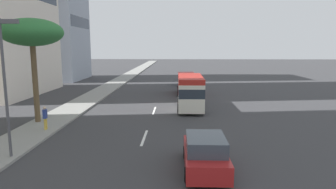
% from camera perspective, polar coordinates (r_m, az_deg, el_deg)
% --- Properties ---
extents(ground_plane, '(198.00, 198.00, 0.00)m').
position_cam_1_polar(ground_plane, '(34.86, -1.56, -0.11)').
color(ground_plane, '#38383A').
extents(sidewalk_right, '(162.00, 2.95, 0.15)m').
position_cam_1_polar(sidewalk_right, '(36.06, -13.43, 0.08)').
color(sidewalk_right, gray).
rests_on(sidewalk_right, ground_plane).
extents(lane_stripe_mid, '(3.20, 0.16, 0.01)m').
position_cam_1_polar(lane_stripe_mid, '(18.83, -4.58, -8.26)').
color(lane_stripe_mid, silver).
rests_on(lane_stripe_mid, ground_plane).
extents(lane_stripe_far, '(3.20, 0.16, 0.01)m').
position_cam_1_polar(lane_stripe_far, '(26.46, -2.66, -3.10)').
color(lane_stripe_far, silver).
rests_on(lane_stripe_far, ground_plane).
extents(minibus_lead, '(6.29, 2.30, 3.01)m').
position_cam_1_polar(minibus_lead, '(26.98, 4.28, 0.67)').
color(minibus_lead, silver).
rests_on(minibus_lead, ground_plane).
extents(car_second, '(4.63, 1.89, 1.70)m').
position_cam_1_polar(car_second, '(43.49, 3.41, 2.81)').
color(car_second, '#1E478C').
rests_on(car_second, ground_plane).
extents(car_third, '(4.29, 1.95, 1.65)m').
position_cam_1_polar(car_third, '(13.99, 7.16, -11.24)').
color(car_third, '#A51E1E').
rests_on(car_third, ground_plane).
extents(van_fourth, '(5.13, 2.14, 2.46)m').
position_cam_1_polar(van_fourth, '(35.58, 3.54, 2.36)').
color(van_fourth, '#A51E1E').
rests_on(van_fourth, ground_plane).
extents(pedestrian_near_lamp, '(0.34, 0.26, 1.57)m').
position_cam_1_polar(pedestrian_near_lamp, '(21.43, -22.53, -4.01)').
color(pedestrian_near_lamp, gold).
rests_on(pedestrian_near_lamp, sidewalk_right).
extents(palm_tree, '(4.37, 4.37, 7.47)m').
position_cam_1_polar(palm_tree, '(23.49, -24.71, 10.61)').
color(palm_tree, brown).
rests_on(palm_tree, sidewalk_right).
extents(street_lamp, '(0.24, 0.97, 6.82)m').
position_cam_1_polar(street_lamp, '(16.41, -28.66, 3.56)').
color(street_lamp, '#4C4C51').
rests_on(street_lamp, sidewalk_right).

